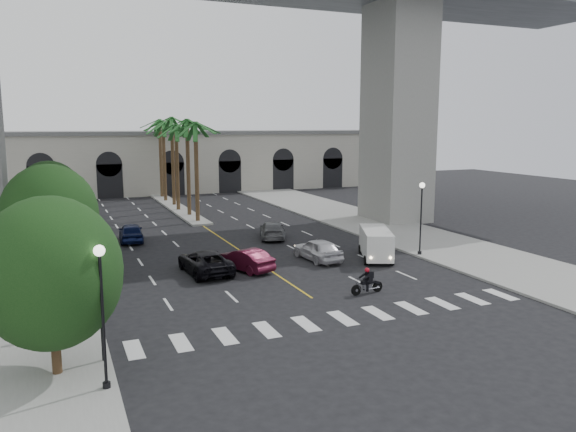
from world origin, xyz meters
The scene contains 28 objects.
ground centered at (0.00, 0.00, 0.00)m, with size 140.00×140.00×0.00m, color black.
sidewalk_left centered at (-15.00, 15.00, 0.07)m, with size 8.00×100.00×0.15m, color gray.
sidewalk_right centered at (15.00, 15.00, 0.07)m, with size 8.00×100.00×0.15m, color gray.
median centered at (0.00, 38.00, 0.10)m, with size 2.00×24.00×0.20m, color gray.
pier_building centered at (0.00, 55.00, 4.27)m, with size 71.00×10.50×8.50m.
bridge centered at (3.42, 22.00, 18.51)m, with size 75.00×13.00×26.00m.
palm_a centered at (0.00, 28.00, 9.10)m, with size 3.20×3.20×10.30m.
palm_b centered at (0.10, 32.00, 9.37)m, with size 3.20×3.20×10.60m.
palm_c centered at (-0.20, 36.00, 8.91)m, with size 3.20×3.20×10.10m.
palm_d centered at (0.15, 40.00, 9.65)m, with size 3.20×3.20×10.90m.
palm_e centered at (-0.10, 44.00, 9.19)m, with size 3.20×3.20×10.40m.
palm_f centered at (0.20, 48.00, 9.46)m, with size 3.20×3.20×10.70m.
street_tree_near centered at (-13.00, -3.00, 4.02)m, with size 5.20×5.20×6.89m.
street_tree_mid centered at (-13.00, 10.00, 4.21)m, with size 5.44×5.44×7.21m.
street_tree_far centered at (-13.00, 22.00, 3.90)m, with size 5.04×5.04×6.68m.
lamp_post_left_near centered at (-11.40, -5.00, 3.22)m, with size 0.40×0.40×5.35m.
lamp_post_left_far centered at (-11.40, 16.00, 3.22)m, with size 0.40×0.40×5.35m.
lamp_post_right centered at (11.40, 8.00, 3.22)m, with size 0.40×0.40×5.35m.
traffic_signal_near centered at (-11.30, -2.50, 2.51)m, with size 0.25×0.18×3.65m.
traffic_signal_far centered at (-11.30, 1.50, 2.51)m, with size 0.25×0.18×3.65m.
motorcycle_rider centered at (3.26, 1.59, 0.68)m, with size 2.09×0.56×1.51m.
car_a centered at (4.07, 9.74, 0.78)m, with size 1.84×4.56×1.55m, color silver.
car_b centered at (-1.50, 9.09, 0.72)m, with size 1.53×4.37×1.44m, color #4B0F22.
car_c centered at (-4.07, 9.41, 0.74)m, with size 2.47×5.36×1.49m, color black.
car_d centered at (3.89, 18.10, 0.71)m, with size 1.99×4.89×1.42m, color #595A5D.
car_e centered at (-7.14, 21.27, 0.77)m, with size 1.81×4.51×1.54m, color #0D163E.
cargo_van centered at (7.99, 8.46, 1.17)m, with size 3.69×5.27×2.11m.
pedestrian_a centered at (-14.27, 2.18, 0.92)m, with size 0.56×0.37×1.53m, color black.
Camera 1 is at (-12.70, -24.76, 9.42)m, focal length 35.00 mm.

